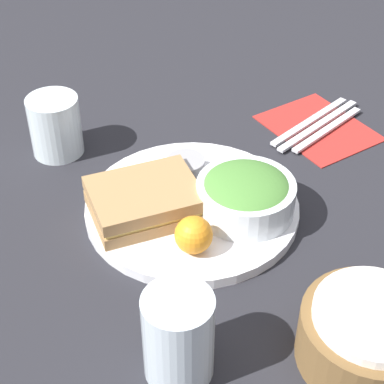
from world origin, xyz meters
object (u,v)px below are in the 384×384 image
at_px(sandwich, 145,200).
at_px(drink_glass, 178,337).
at_px(salad_bowl, 246,194).
at_px(dressing_cup, 186,168).
at_px(plate, 192,207).
at_px(water_glass, 55,126).
at_px(knife, 319,125).
at_px(spoon, 327,129).
at_px(fork, 310,121).
at_px(bread_basket, 369,336).

height_order(sandwich, drink_glass, drink_glass).
xyz_separation_m(salad_bowl, dressing_cup, (0.03, -0.11, -0.01)).
bearing_deg(drink_glass, plate, -125.96).
relative_size(sandwich, water_glass, 1.72).
height_order(knife, spoon, same).
xyz_separation_m(knife, water_glass, (0.39, -0.18, 0.04)).
bearing_deg(drink_glass, dressing_cup, -123.82).
distance_m(plate, sandwich, 0.07).
bearing_deg(fork, plate, -176.59).
relative_size(salad_bowl, fork, 0.69).
bearing_deg(sandwich, drink_glass, 68.61).
distance_m(drink_glass, bread_basket, 0.21).
distance_m(salad_bowl, water_glass, 0.33).
height_order(bread_basket, water_glass, water_glass).
bearing_deg(sandwich, spoon, -175.47).
distance_m(bread_basket, fork, 0.48).
xyz_separation_m(drink_glass, knife, (-0.45, -0.28, -0.05)).
bearing_deg(bread_basket, water_glass, -77.41).
bearing_deg(sandwich, knife, -172.65).
xyz_separation_m(spoon, water_glass, (0.40, -0.19, 0.04)).
distance_m(plate, spoon, 0.30).
bearing_deg(dressing_cup, spoon, 178.23).
relative_size(fork, spoon, 1.11).
xyz_separation_m(plate, dressing_cup, (-0.03, -0.06, 0.02)).
relative_size(sandwich, drink_glass, 1.49).
relative_size(salad_bowl, water_glass, 1.42).
distance_m(bread_basket, spoon, 0.45).
relative_size(dressing_cup, drink_glass, 0.51).
xyz_separation_m(dressing_cup, drink_glass, (0.18, 0.27, 0.02)).
xyz_separation_m(salad_bowl, spoon, (-0.25, -0.10, -0.04)).
xyz_separation_m(dressing_cup, knife, (-0.27, -0.01, -0.02)).
bearing_deg(dressing_cup, drink_glass, 56.18).
bearing_deg(salad_bowl, fork, -150.46).
distance_m(bread_basket, water_glass, 0.57).
relative_size(drink_glass, bread_basket, 0.72).
bearing_deg(fork, dressing_cup, 173.36).
bearing_deg(water_glass, spoon, 153.99).
distance_m(knife, water_glass, 0.43).
relative_size(bread_basket, spoon, 0.87).
relative_size(sandwich, salad_bowl, 1.21).
relative_size(plate, bread_basket, 1.95).
xyz_separation_m(sandwich, dressing_cup, (-0.09, -0.04, -0.01)).
distance_m(bread_basket, knife, 0.47).
bearing_deg(spoon, fork, 90.00).
distance_m(salad_bowl, dressing_cup, 0.11).
distance_m(plate, salad_bowl, 0.08).
height_order(plate, dressing_cup, dressing_cup).
xyz_separation_m(plate, water_glass, (0.10, -0.24, 0.04)).
height_order(drink_glass, water_glass, drink_glass).
height_order(plate, drink_glass, drink_glass).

